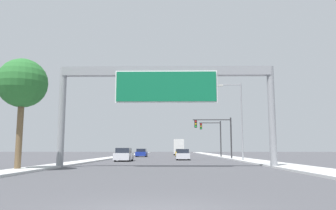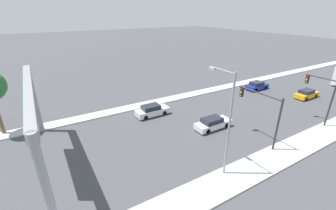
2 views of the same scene
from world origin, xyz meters
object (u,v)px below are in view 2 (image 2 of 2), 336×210
(car_mid_left, at_px, (213,123))
(traffic_light_mid_block, at_px, (323,93))
(car_near_right, at_px, (257,86))
(traffic_light_near_intersection, at_px, (264,109))
(sign_gantry, at_px, (31,107))
(car_far_left, at_px, (307,94))
(car_near_left, at_px, (152,110))
(street_lamp_right, at_px, (227,117))

(car_mid_left, relative_size, traffic_light_mid_block, 0.77)
(car_near_right, relative_size, traffic_light_near_intersection, 0.75)
(sign_gantry, bearing_deg, car_mid_left, 84.43)
(car_far_left, bearing_deg, sign_gantry, -92.64)
(car_mid_left, height_order, traffic_light_mid_block, traffic_light_mid_block)
(traffic_light_near_intersection, height_order, traffic_light_mid_block, traffic_light_mid_block)
(sign_gantry, relative_size, car_near_left, 3.73)
(car_near_left, relative_size, traffic_light_near_intersection, 0.79)
(traffic_light_near_intersection, relative_size, street_lamp_right, 0.62)
(car_mid_left, xyz_separation_m, traffic_light_near_intersection, (4.94, 2.13, 3.29))
(car_near_left, xyz_separation_m, traffic_light_near_intersection, (11.94, 6.79, 3.24))
(car_mid_left, relative_size, car_near_right, 1.10)
(sign_gantry, relative_size, traffic_light_mid_block, 2.78)
(sign_gantry, height_order, traffic_light_near_intersection, sign_gantry)
(sign_gantry, bearing_deg, car_far_left, 87.36)
(car_mid_left, height_order, car_far_left, car_far_left)
(sign_gantry, distance_m, car_far_left, 38.41)
(car_far_left, bearing_deg, car_mid_left, -90.00)
(car_near_right, distance_m, street_lamp_right, 25.66)
(traffic_light_mid_block, relative_size, street_lamp_right, 0.66)
(sign_gantry, relative_size, street_lamp_right, 1.85)
(traffic_light_near_intersection, bearing_deg, car_mid_left, -156.64)
(sign_gantry, xyz_separation_m, car_near_left, (-5.25, 13.31, -5.43))
(street_lamp_right, bearing_deg, car_mid_left, 143.89)
(car_near_right, height_order, street_lamp_right, street_lamp_right)
(car_near_left, xyz_separation_m, street_lamp_right, (13.51, -0.09, 4.69))
(car_mid_left, distance_m, car_far_left, 20.02)
(car_far_left, height_order, traffic_light_mid_block, traffic_light_mid_block)
(car_near_right, height_order, traffic_light_near_intersection, traffic_light_near_intersection)
(car_near_right, relative_size, street_lamp_right, 0.47)
(car_near_left, distance_m, car_far_left, 25.64)
(car_mid_left, bearing_deg, car_far_left, 90.00)
(sign_gantry, height_order, car_mid_left, sign_gantry)
(traffic_light_near_intersection, bearing_deg, car_near_left, -150.38)
(sign_gantry, xyz_separation_m, car_far_left, (1.75, 37.98, -5.49))
(car_mid_left, height_order, street_lamp_right, street_lamp_right)
(sign_gantry, bearing_deg, car_near_left, 111.53)
(car_mid_left, bearing_deg, car_near_right, 112.92)
(traffic_light_near_intersection, bearing_deg, traffic_light_mid_block, 86.17)
(car_mid_left, relative_size, traffic_light_near_intersection, 0.82)
(car_far_left, bearing_deg, traffic_light_mid_block, -54.59)
(sign_gantry, relative_size, car_mid_left, 3.61)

